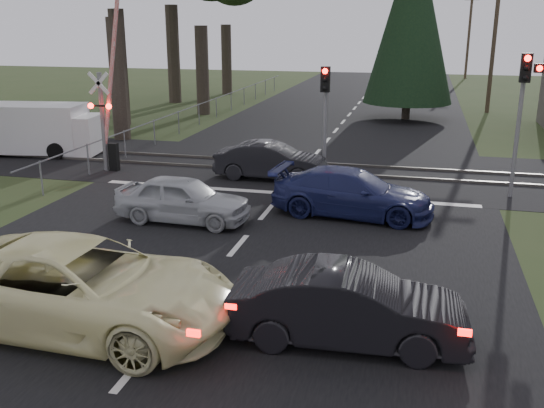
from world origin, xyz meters
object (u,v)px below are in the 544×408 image
(traffic_signal_center, at_px, (325,103))
(blue_sedan, at_px, (352,193))
(crossing_signal, at_px, (108,119))
(silver_car, at_px, (183,199))
(traffic_signal_right, at_px, (524,98))
(utility_pole_mid, at_px, (494,37))
(dark_hatchback, at_px, (348,307))
(utility_pole_far, at_px, (469,31))
(dark_car_far, at_px, (271,161))
(white_van, at_px, (37,129))
(cream_coupe, at_px, (81,286))

(traffic_signal_center, height_order, blue_sedan, traffic_signal_center)
(crossing_signal, bearing_deg, silver_car, -45.50)
(traffic_signal_right, xyz_separation_m, utility_pole_mid, (0.95, 20.53, 1.41))
(traffic_signal_right, relative_size, dark_hatchback, 1.10)
(traffic_signal_right, xyz_separation_m, traffic_signal_center, (-6.55, 1.20, -0.51))
(utility_pole_far, relative_size, dark_car_far, 2.19)
(crossing_signal, relative_size, white_van, 1.19)
(utility_pole_mid, xyz_separation_m, dark_car_far, (-9.37, -19.96, -4.05))
(dark_car_far, bearing_deg, utility_pole_mid, -24.53)
(cream_coupe, bearing_deg, traffic_signal_right, -37.41)
(blue_sedan, relative_size, white_van, 0.83)
(dark_car_far, bearing_deg, silver_car, 167.46)
(utility_pole_mid, relative_size, dark_car_far, 2.19)
(cream_coupe, height_order, dark_hatchback, cream_coupe)
(dark_hatchback, distance_m, blue_sedan, 7.64)
(crossing_signal, distance_m, traffic_signal_right, 14.88)
(traffic_signal_right, relative_size, dark_car_far, 1.14)
(cream_coupe, xyz_separation_m, silver_car, (-0.55, 6.47, -0.17))
(crossing_signal, distance_m, silver_car, 7.45)
(crossing_signal, relative_size, dark_hatchback, 1.62)
(silver_car, xyz_separation_m, blue_sedan, (4.72, 1.76, 0.03))
(cream_coupe, relative_size, blue_sedan, 1.25)
(silver_car, bearing_deg, cream_coupe, -172.69)
(dark_car_far, bearing_deg, blue_sedan, -136.55)
(cream_coupe, distance_m, white_van, 17.19)
(blue_sedan, bearing_deg, silver_car, 115.88)
(utility_pole_far, xyz_separation_m, cream_coupe, (-10.09, -56.90, -3.88))
(traffic_signal_right, distance_m, utility_pole_mid, 20.60)
(utility_pole_mid, height_order, silver_car, utility_pole_mid)
(crossing_signal, distance_m, traffic_signal_center, 8.36)
(utility_pole_mid, bearing_deg, cream_coupe, -107.56)
(utility_pole_far, xyz_separation_m, blue_sedan, (-5.92, -48.67, -4.02))
(dark_car_far, bearing_deg, white_van, 81.26)
(white_van, bearing_deg, cream_coupe, -61.58)
(silver_car, xyz_separation_m, white_van, (-9.73, 7.29, 0.44))
(traffic_signal_center, bearing_deg, silver_car, -117.25)
(crossing_signal, bearing_deg, dark_hatchback, -46.02)
(blue_sedan, distance_m, dark_car_far, 5.07)
(silver_car, height_order, dark_car_far, dark_car_far)
(traffic_signal_right, distance_m, silver_car, 11.18)
(crossing_signal, relative_size, utility_pole_far, 0.77)
(traffic_signal_right, relative_size, cream_coupe, 0.78)
(traffic_signal_right, height_order, utility_pole_mid, utility_pole_mid)
(traffic_signal_right, height_order, silver_car, traffic_signal_right)
(blue_sedan, bearing_deg, dark_hatchback, -168.43)
(silver_car, bearing_deg, dark_car_far, -10.74)
(crossing_signal, height_order, silver_car, crossing_signal)
(crossing_signal, xyz_separation_m, cream_coupe, (5.68, -11.69, -1.21))
(traffic_signal_center, relative_size, cream_coupe, 0.68)
(dark_hatchback, bearing_deg, crossing_signal, 40.74)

